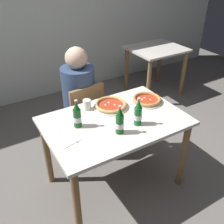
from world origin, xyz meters
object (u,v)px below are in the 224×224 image
object	(u,v)px
dining_table_main	(115,130)
beer_bottle_left	(138,114)
dining_table_background	(156,58)
beer_bottle_center	(77,116)
napkin_with_cutlery	(66,138)
beer_bottle_right	(120,122)
pizza_marinara_far	(111,105)
paper_cup	(87,105)
pizza_margherita_near	(147,100)
diner_seated	(80,104)
chair_behind_table	(83,114)

from	to	relation	value
dining_table_main	beer_bottle_left	bearing A→B (deg)	-50.84
dining_table_background	beer_bottle_center	size ratio (longest dim) A/B	3.24
napkin_with_cutlery	beer_bottle_right	bearing A→B (deg)	-20.02
pizza_marinara_far	beer_bottle_left	xyz separation A→B (m)	(0.05, -0.35, 0.08)
beer_bottle_left	paper_cup	distance (m)	0.50
beer_bottle_right	beer_bottle_center	bearing A→B (deg)	134.76
dining_table_main	paper_cup	bearing A→B (deg)	114.79
napkin_with_cutlery	paper_cup	xyz separation A→B (m)	(0.33, 0.31, 0.04)
beer_bottle_center	beer_bottle_right	bearing A→B (deg)	-45.24
beer_bottle_right	beer_bottle_left	bearing A→B (deg)	6.79
dining_table_main	beer_bottle_right	size ratio (longest dim) A/B	4.86
dining_table_background	pizza_margherita_near	world-z (taller)	pizza_margherita_near
diner_seated	paper_cup	distance (m)	0.45
dining_table_main	pizza_marinara_far	bearing A→B (deg)	69.60
napkin_with_cutlery	dining_table_main	bearing A→B (deg)	4.14
beer_bottle_center	napkin_with_cutlery	size ratio (longest dim) A/B	1.14
chair_behind_table	beer_bottle_left	size ratio (longest dim) A/B	3.44
beer_bottle_right	paper_cup	size ratio (longest dim) A/B	2.60
beer_bottle_left	paper_cup	xyz separation A→B (m)	(-0.25, 0.43, -0.06)
dining_table_background	paper_cup	xyz separation A→B (m)	(-1.68, -1.06, 0.21)
beer_bottle_center	paper_cup	bearing A→B (deg)	47.91
chair_behind_table	pizza_margherita_near	xyz separation A→B (m)	(0.45, -0.50, 0.29)
dining_table_main	paper_cup	distance (m)	0.35
pizza_marinara_far	diner_seated	bearing A→B (deg)	103.78
chair_behind_table	paper_cup	xyz separation A→B (m)	(-0.10, -0.33, 0.32)
pizza_marinara_far	beer_bottle_left	bearing A→B (deg)	-81.84
diner_seated	beer_bottle_left	world-z (taller)	diner_seated
dining_table_main	paper_cup	xyz separation A→B (m)	(-0.13, 0.28, 0.16)
pizza_marinara_far	beer_bottle_left	world-z (taller)	beer_bottle_left
diner_seated	chair_behind_table	bearing A→B (deg)	-82.32
chair_behind_table	beer_bottle_right	world-z (taller)	beer_bottle_right
dining_table_main	dining_table_background	size ratio (longest dim) A/B	1.50
pizza_marinara_far	beer_bottle_center	world-z (taller)	beer_bottle_center
diner_seated	beer_bottle_left	size ratio (longest dim) A/B	4.89
pizza_marinara_far	napkin_with_cutlery	bearing A→B (deg)	-156.41
pizza_margherita_near	beer_bottle_center	size ratio (longest dim) A/B	1.20
chair_behind_table	beer_bottle_right	bearing A→B (deg)	81.97
dining_table_background	beer_bottle_left	distance (m)	2.08
beer_bottle_right	napkin_with_cutlery	size ratio (longest dim) A/B	1.14
dining_table_background	beer_bottle_left	xyz separation A→B (m)	(-1.43, -1.49, 0.26)
dining_table_main	pizza_margherita_near	world-z (taller)	pizza_margherita_near
pizza_marinara_far	beer_bottle_right	world-z (taller)	beer_bottle_right
beer_bottle_right	napkin_with_cutlery	world-z (taller)	beer_bottle_right
beer_bottle_center	beer_bottle_right	distance (m)	0.35
chair_behind_table	napkin_with_cutlery	world-z (taller)	chair_behind_table
beer_bottle_left	napkin_with_cutlery	world-z (taller)	beer_bottle_left
dining_table_background	diner_seated	bearing A→B (deg)	-156.97
chair_behind_table	dining_table_background	bearing A→B (deg)	-160.88
beer_bottle_left	beer_bottle_center	distance (m)	0.49
diner_seated	paper_cup	xyz separation A→B (m)	(-0.09, -0.38, 0.21)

